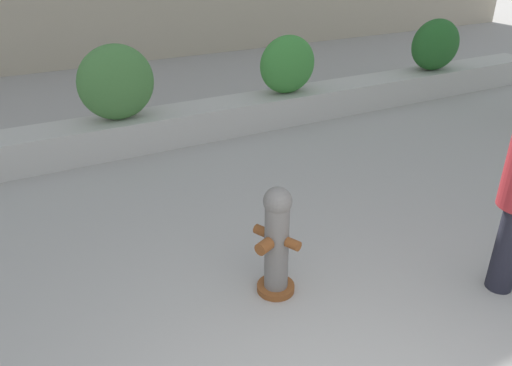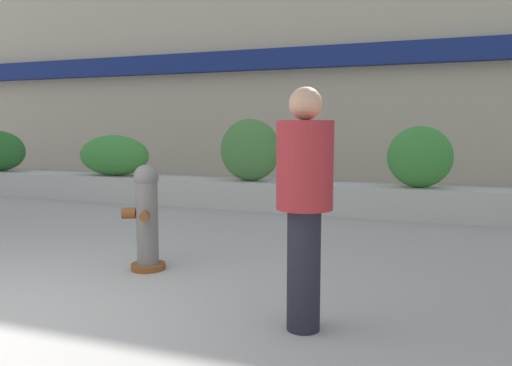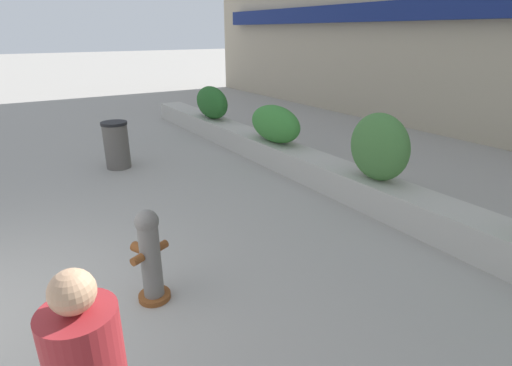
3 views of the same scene
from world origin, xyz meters
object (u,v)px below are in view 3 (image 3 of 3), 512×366
at_px(fire_hydrant, 150,255).
at_px(trash_bin, 117,145).
at_px(hedge_bush_1, 275,124).
at_px(hedge_bush_2, 379,147).
at_px(hedge_bush_0, 212,102).

relative_size(fire_hydrant, trash_bin, 1.07).
height_order(hedge_bush_1, hedge_bush_2, hedge_bush_2).
distance_m(hedge_bush_2, trash_bin, 5.45).
bearing_deg(trash_bin, hedge_bush_1, 62.37).
height_order(hedge_bush_0, trash_bin, hedge_bush_0).
height_order(hedge_bush_1, trash_bin, hedge_bush_1).
bearing_deg(hedge_bush_2, fire_hydrant, -84.35).
relative_size(hedge_bush_0, hedge_bush_2, 1.36).
xyz_separation_m(hedge_bush_0, trash_bin, (1.44, -3.05, -0.43)).
bearing_deg(fire_hydrant, hedge_bush_0, 147.78).
distance_m(hedge_bush_0, hedge_bush_2, 5.93).
distance_m(hedge_bush_0, fire_hydrant, 7.48).
height_order(hedge_bush_0, hedge_bush_2, hedge_bush_2).
height_order(hedge_bush_1, fire_hydrant, hedge_bush_1).
bearing_deg(fire_hydrant, trash_bin, 169.15).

